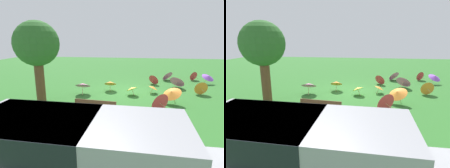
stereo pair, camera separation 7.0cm
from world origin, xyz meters
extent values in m
plane|color=#2D6B28|center=(0.00, 0.00, 0.00)|extent=(40.00, 40.00, 0.00)
cube|color=#99999E|center=(0.64, 7.56, 0.85)|extent=(4.64, 2.01, 1.35)
cube|color=black|center=(1.56, 7.54, 1.25)|extent=(2.62, 1.98, 0.55)
cylinder|color=black|center=(2.22, 6.58, 0.38)|extent=(0.76, 0.24, 0.76)
cylinder|color=black|center=(-1.00, 6.65, 0.38)|extent=(0.76, 0.24, 0.76)
cube|color=brown|center=(0.94, 4.34, 0.45)|extent=(1.63, 0.59, 0.05)
cube|color=brown|center=(0.96, 4.54, 0.68)|extent=(1.60, 0.25, 0.45)
cube|color=black|center=(1.58, 4.28, 0.23)|extent=(0.12, 0.41, 0.45)
cube|color=black|center=(0.30, 4.39, 0.23)|extent=(0.12, 0.41, 0.45)
cylinder|color=brown|center=(4.00, 2.88, 1.14)|extent=(0.43, 0.43, 2.29)
sphere|color=#286023|center=(4.00, 2.88, 2.90)|extent=(2.04, 2.04, 2.04)
cylinder|color=tan|center=(-5.29, -2.77, 0.23)|extent=(0.16, 0.24, 0.46)
cone|color=purple|center=(-5.38, -2.63, 0.53)|extent=(1.11, 1.11, 0.55)
sphere|color=tan|center=(-5.40, -2.59, 0.61)|extent=(0.06, 0.06, 0.05)
cylinder|color=tan|center=(-4.14, 0.32, 0.33)|extent=(0.08, 0.44, 0.11)
cone|color=orange|center=(-4.10, 0.03, 0.38)|extent=(0.78, 0.38, 0.77)
sphere|color=tan|center=(-4.09, -0.04, 0.40)|extent=(0.04, 0.05, 0.04)
cylinder|color=tan|center=(-2.89, -3.29, 0.17)|extent=(0.30, 0.35, 0.35)
cone|color=pink|center=(-2.72, -3.50, 0.39)|extent=(1.08, 1.05, 0.77)
sphere|color=tan|center=(-2.68, -3.54, 0.44)|extent=(0.06, 0.06, 0.05)
cylinder|color=tan|center=(2.51, 1.08, 0.25)|extent=(0.05, 0.26, 0.50)
cone|color=pink|center=(2.52, 0.94, 0.56)|extent=(0.93, 0.91, 0.49)
sphere|color=tan|center=(2.52, 0.91, 0.62)|extent=(0.04, 0.05, 0.05)
cylinder|color=tan|center=(-0.32, 0.80, 0.18)|extent=(0.17, 0.15, 0.35)
cone|color=yellow|center=(-0.24, 0.72, 0.39)|extent=(0.88, 0.88, 0.39)
sphere|color=tan|center=(-0.22, 0.71, 0.44)|extent=(0.06, 0.06, 0.05)
cylinder|color=tan|center=(1.08, 0.14, 0.22)|extent=(0.04, 0.23, 0.43)
cone|color=orange|center=(1.09, -0.01, 0.50)|extent=(0.77, 0.77, 0.47)
sphere|color=tan|center=(1.10, -0.04, 0.57)|extent=(0.04, 0.05, 0.05)
cylinder|color=tan|center=(-1.38, 0.22, 0.15)|extent=(0.17, 0.09, 0.30)
cone|color=orange|center=(-1.47, 0.19, 0.35)|extent=(0.72, 0.73, 0.35)
sphere|color=tan|center=(-1.49, 0.18, 0.39)|extent=(0.06, 0.05, 0.05)
cylinder|color=tan|center=(-2.92, -1.08, 0.20)|extent=(0.28, 0.38, 0.40)
cone|color=pink|center=(-3.09, -1.31, 0.45)|extent=(1.20, 1.16, 0.82)
sphere|color=tan|center=(-3.12, -1.37, 0.51)|extent=(0.06, 0.06, 0.05)
cylinder|color=tan|center=(-4.82, -3.60, 0.28)|extent=(0.23, 0.37, 0.13)
cone|color=#D8383F|center=(-4.68, -3.83, 0.35)|extent=(0.74, 0.61, 0.69)
sphere|color=tan|center=(-4.65, -3.89, 0.36)|extent=(0.05, 0.06, 0.04)
cylinder|color=tan|center=(-1.70, 3.40, 0.37)|extent=(0.34, 0.45, 0.15)
cone|color=#D8383F|center=(-1.49, 3.11, 0.46)|extent=(0.95, 0.84, 0.91)
sphere|color=tan|center=(-1.44, 3.04, 0.48)|extent=(0.05, 0.06, 0.04)
cylinder|color=tan|center=(2.35, 4.11, 0.25)|extent=(0.15, 0.39, 0.13)
cone|color=yellow|center=(2.27, 4.35, 0.31)|extent=(0.67, 0.45, 0.63)
sphere|color=tan|center=(2.25, 4.40, 0.33)|extent=(0.05, 0.05, 0.04)
cylinder|color=tan|center=(-2.35, 1.78, 0.25)|extent=(0.24, 0.24, 0.50)
cone|color=orange|center=(-2.21, 1.92, 0.57)|extent=(1.24, 1.24, 0.63)
sphere|color=tan|center=(-2.17, 1.95, 0.64)|extent=(0.06, 0.06, 0.05)
cylinder|color=tan|center=(-1.52, -1.85, 0.24)|extent=(0.25, 0.32, 0.20)
cone|color=#D8383F|center=(-1.66, -2.04, 0.36)|extent=(0.84, 0.78, 0.71)
sphere|color=tan|center=(-1.69, -2.08, 0.38)|extent=(0.06, 0.06, 0.05)
camera|label=1|loc=(-0.62, 10.95, 3.13)|focal=30.15mm
camera|label=2|loc=(-0.69, 10.94, 3.13)|focal=30.15mm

